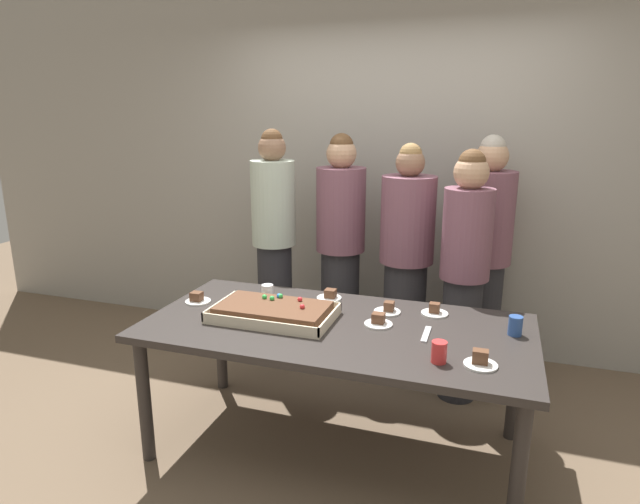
% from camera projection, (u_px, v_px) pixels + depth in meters
% --- Properties ---
extents(ground_plane, '(12.00, 12.00, 0.00)m').
position_uv_depth(ground_plane, '(335.00, 447.00, 3.04)').
color(ground_plane, brown).
extents(interior_back_panel, '(8.00, 0.12, 3.00)m').
position_uv_depth(interior_back_panel, '(397.00, 158.00, 4.12)').
color(interior_back_panel, '#9E998E').
rests_on(interior_back_panel, ground_plane).
extents(party_table, '(2.04, 0.99, 0.75)m').
position_uv_depth(party_table, '(336.00, 337.00, 2.87)').
color(party_table, '#2D2826').
rests_on(party_table, ground_plane).
extents(sheet_cake, '(0.66, 0.40, 0.10)m').
position_uv_depth(sheet_cake, '(273.00, 312.00, 2.93)').
color(sheet_cake, beige).
rests_on(sheet_cake, party_table).
extents(plated_slice_near_left, '(0.15, 0.15, 0.06)m').
position_uv_depth(plated_slice_near_left, '(378.00, 321.00, 2.84)').
color(plated_slice_near_left, white).
rests_on(plated_slice_near_left, party_table).
extents(plated_slice_near_right, '(0.15, 0.15, 0.06)m').
position_uv_depth(plated_slice_near_right, '(388.00, 310.00, 3.01)').
color(plated_slice_near_right, white).
rests_on(plated_slice_near_right, party_table).
extents(plated_slice_far_left, '(0.15, 0.15, 0.06)m').
position_uv_depth(plated_slice_far_left, '(330.00, 296.00, 3.23)').
color(plated_slice_far_left, white).
rests_on(plated_slice_far_left, party_table).
extents(plated_slice_far_right, '(0.15, 0.15, 0.06)m').
position_uv_depth(plated_slice_far_right, '(434.00, 311.00, 2.99)').
color(plated_slice_far_right, white).
rests_on(plated_slice_far_right, party_table).
extents(plated_slice_center_front, '(0.15, 0.15, 0.06)m').
position_uv_depth(plated_slice_center_front, '(197.00, 299.00, 3.18)').
color(plated_slice_center_front, white).
rests_on(plated_slice_center_front, party_table).
extents(plated_slice_center_back, '(0.15, 0.15, 0.07)m').
position_uv_depth(plated_slice_center_back, '(480.00, 361.00, 2.38)').
color(plated_slice_center_back, white).
rests_on(plated_slice_center_back, party_table).
extents(drink_cup_nearest, '(0.07, 0.07, 0.10)m').
position_uv_depth(drink_cup_nearest, '(439.00, 352.00, 2.41)').
color(drink_cup_nearest, red).
rests_on(drink_cup_nearest, party_table).
extents(drink_cup_middle, '(0.07, 0.07, 0.10)m').
position_uv_depth(drink_cup_middle, '(267.00, 293.00, 3.19)').
color(drink_cup_middle, white).
rests_on(drink_cup_middle, party_table).
extents(drink_cup_far_end, '(0.07, 0.07, 0.10)m').
position_uv_depth(drink_cup_far_end, '(515.00, 326.00, 2.70)').
color(drink_cup_far_end, '#2D5199').
rests_on(drink_cup_far_end, party_table).
extents(cake_server_utensil, '(0.03, 0.20, 0.01)m').
position_uv_depth(cake_server_utensil, '(426.00, 334.00, 2.71)').
color(cake_server_utensil, silver).
rests_on(cake_server_utensil, party_table).
extents(person_serving_front, '(0.37, 0.37, 1.65)m').
position_uv_depth(person_serving_front, '(406.00, 262.00, 3.68)').
color(person_serving_front, '#28282D').
rests_on(person_serving_front, ground_plane).
extents(person_green_shirt_behind, '(0.36, 0.36, 1.70)m').
position_uv_depth(person_green_shirt_behind, '(484.00, 254.00, 3.73)').
color(person_green_shirt_behind, '#28282D').
rests_on(person_green_shirt_behind, ground_plane).
extents(person_striped_tie_right, '(0.32, 0.32, 1.73)m').
position_uv_depth(person_striped_tie_right, '(274.00, 244.00, 3.90)').
color(person_striped_tie_right, '#28282D').
rests_on(person_striped_tie_right, ground_plane).
extents(person_far_right_suit, '(0.35, 0.35, 1.70)m').
position_uv_depth(person_far_right_suit, '(340.00, 248.00, 3.89)').
color(person_far_right_suit, '#28282D').
rests_on(person_far_right_suit, ground_plane).
extents(person_left_edge_reaching, '(0.31, 0.31, 1.63)m').
position_uv_depth(person_left_edge_reaching, '(464.00, 272.00, 3.37)').
color(person_left_edge_reaching, '#28282D').
rests_on(person_left_edge_reaching, ground_plane).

